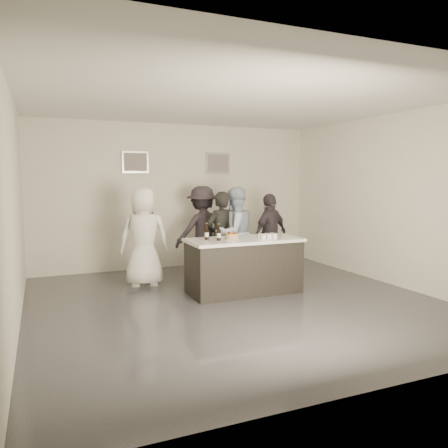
# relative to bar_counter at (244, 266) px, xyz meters

# --- Properties ---
(floor) EXTENTS (6.00, 6.00, 0.00)m
(floor) POSITION_rel_bar_counter_xyz_m (-0.35, -0.48, -0.45)
(floor) COLOR #3D3D42
(floor) RESTS_ON ground
(ceiling) EXTENTS (6.00, 6.00, 0.00)m
(ceiling) POSITION_rel_bar_counter_xyz_m (-0.35, -0.48, 2.55)
(ceiling) COLOR white
(wall_back) EXTENTS (6.00, 0.04, 3.00)m
(wall_back) POSITION_rel_bar_counter_xyz_m (-0.35, 2.52, 1.05)
(wall_back) COLOR silver
(wall_back) RESTS_ON ground
(wall_front) EXTENTS (6.00, 0.04, 3.00)m
(wall_front) POSITION_rel_bar_counter_xyz_m (-0.35, -3.48, 1.05)
(wall_front) COLOR silver
(wall_front) RESTS_ON ground
(wall_left) EXTENTS (0.04, 6.00, 3.00)m
(wall_left) POSITION_rel_bar_counter_xyz_m (-3.35, -0.48, 1.05)
(wall_left) COLOR silver
(wall_left) RESTS_ON ground
(wall_right) EXTENTS (0.04, 6.00, 3.00)m
(wall_right) POSITION_rel_bar_counter_xyz_m (2.65, -0.48, 1.05)
(wall_right) COLOR silver
(wall_right) RESTS_ON ground
(picture_left) EXTENTS (0.54, 0.04, 0.44)m
(picture_left) POSITION_rel_bar_counter_xyz_m (-1.25, 2.49, 1.75)
(picture_left) COLOR #B2B2B7
(picture_left) RESTS_ON wall_back
(picture_right) EXTENTS (0.54, 0.04, 0.44)m
(picture_right) POSITION_rel_bar_counter_xyz_m (0.55, 2.49, 1.75)
(picture_right) COLOR #B2B2B7
(picture_right) RESTS_ON wall_back
(bar_counter) EXTENTS (1.86, 0.86, 0.90)m
(bar_counter) POSITION_rel_bar_counter_xyz_m (0.00, 0.00, 0.00)
(bar_counter) COLOR white
(bar_counter) RESTS_ON ground
(cake) EXTENTS (0.21, 0.21, 0.08)m
(cake) POSITION_rel_bar_counter_xyz_m (-0.21, 0.01, 0.49)
(cake) COLOR yellow
(cake) RESTS_ON bar_counter
(beer_bottle_a) EXTENTS (0.07, 0.07, 0.26)m
(beer_bottle_a) POSITION_rel_bar_counter_xyz_m (-0.62, 0.08, 0.58)
(beer_bottle_a) COLOR black
(beer_bottle_a) RESTS_ON bar_counter
(beer_bottle_b) EXTENTS (0.07, 0.07, 0.26)m
(beer_bottle_b) POSITION_rel_bar_counter_xyz_m (-0.47, -0.08, 0.58)
(beer_bottle_b) COLOR black
(beer_bottle_b) RESTS_ON bar_counter
(tumbler_cluster) EXTENTS (0.30, 0.19, 0.08)m
(tumbler_cluster) POSITION_rel_bar_counter_xyz_m (0.37, -0.13, 0.49)
(tumbler_cluster) COLOR orange
(tumbler_cluster) RESTS_ON bar_counter
(candles) EXTENTS (0.24, 0.08, 0.01)m
(candles) POSITION_rel_bar_counter_xyz_m (-0.35, -0.29, 0.45)
(candles) COLOR pink
(candles) RESTS_ON bar_counter
(person_main_black) EXTENTS (0.69, 0.57, 1.64)m
(person_main_black) POSITION_rel_bar_counter_xyz_m (-0.02, 0.96, 0.37)
(person_main_black) COLOR black
(person_main_black) RESTS_ON ground
(person_main_blue) EXTENTS (0.99, 0.88, 1.72)m
(person_main_blue) POSITION_rel_bar_counter_xyz_m (0.26, 0.96, 0.41)
(person_main_blue) COLOR #A6BCDA
(person_main_blue) RESTS_ON ground
(person_guest_left) EXTENTS (0.95, 0.73, 1.73)m
(person_guest_left) POSITION_rel_bar_counter_xyz_m (-1.40, 1.10, 0.41)
(person_guest_left) COLOR white
(person_guest_left) RESTS_ON ground
(person_guest_right) EXTENTS (1.01, 0.74, 1.59)m
(person_guest_right) POSITION_rel_bar_counter_xyz_m (1.03, 0.98, 0.34)
(person_guest_right) COLOR #373039
(person_guest_right) RESTS_ON ground
(person_guest_back) EXTENTS (1.19, 0.77, 1.73)m
(person_guest_back) POSITION_rel_bar_counter_xyz_m (-0.13, 1.62, 0.41)
(person_guest_back) COLOR #2A252B
(person_guest_back) RESTS_ON ground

